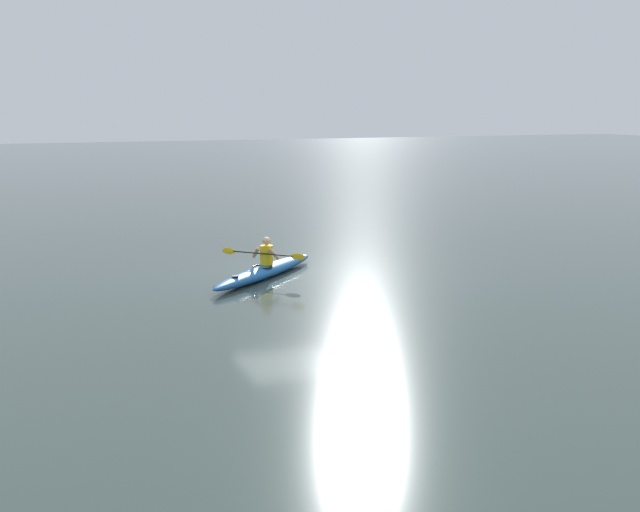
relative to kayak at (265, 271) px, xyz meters
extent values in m
plane|color=#384742|center=(-0.74, -0.38, -0.16)|extent=(160.00, 160.00, 0.00)
ellipsoid|color=#1959A5|center=(0.00, 0.00, 0.00)|extent=(3.97, 3.68, 0.31)
torus|color=black|center=(0.10, 0.09, 0.14)|extent=(0.72, 0.72, 0.04)
cylinder|color=black|center=(1.08, 0.98, 0.15)|extent=(0.18, 0.18, 0.02)
cylinder|color=yellow|center=(-0.06, -0.06, 0.40)|extent=(0.33, 0.33, 0.49)
sphere|color=tan|center=(-0.06, -0.06, 0.76)|extent=(0.21, 0.21, 0.21)
cylinder|color=black|center=(0.08, 0.08, 0.47)|extent=(1.35, 1.49, 0.03)
ellipsoid|color=gold|center=(-0.58, 0.81, 0.47)|extent=(0.30, 0.32, 0.17)
ellipsoid|color=gold|center=(0.75, -0.66, 0.47)|extent=(0.30, 0.32, 0.17)
cylinder|color=tan|center=(-0.18, 0.19, 0.46)|extent=(0.31, 0.19, 0.34)
cylinder|color=tan|center=(0.17, -0.20, 0.46)|extent=(0.17, 0.32, 0.34)
camera|label=1|loc=(6.59, 19.54, 4.14)|focal=46.64mm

